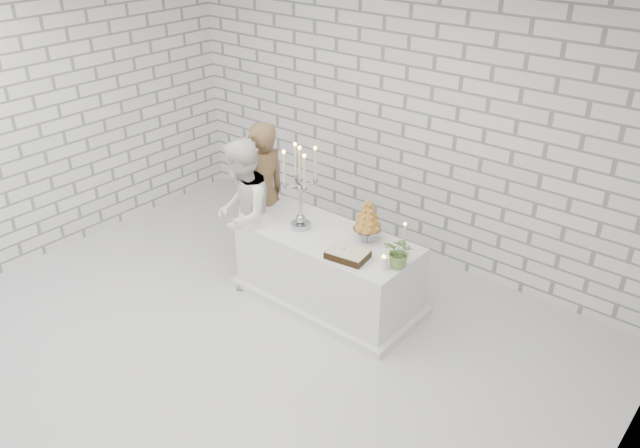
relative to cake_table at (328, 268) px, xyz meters
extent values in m
cube|color=silver|center=(-0.08, -1.12, -0.38)|extent=(6.00, 5.00, 0.01)
cube|color=white|center=(-0.08, -1.12, 2.62)|extent=(6.00, 5.00, 0.01)
cube|color=white|center=(-0.08, 1.38, 1.12)|extent=(6.00, 0.01, 3.00)
cube|color=white|center=(-3.08, -1.12, 1.12)|extent=(0.01, 5.00, 3.00)
cube|color=white|center=(2.92, -1.12, 1.12)|extent=(0.01, 5.00, 3.00)
cube|color=white|center=(0.00, 0.00, 0.00)|extent=(1.80, 0.80, 0.75)
imported|color=brown|center=(-1.01, 0.13, 0.45)|extent=(0.47, 0.65, 1.65)
imported|color=white|center=(-0.89, -0.28, 0.42)|extent=(0.92, 0.98, 1.60)
cube|color=black|center=(0.40, -0.21, 0.42)|extent=(0.40, 0.31, 0.08)
cylinder|color=white|center=(0.75, -0.16, 0.44)|extent=(0.10, 0.10, 0.12)
cylinder|color=beige|center=(0.77, 0.15, 0.54)|extent=(0.07, 0.07, 0.32)
imported|color=#4C7530|center=(0.85, -0.04, 0.53)|extent=(0.30, 0.27, 0.30)
camera|label=1|loc=(3.36, -4.21, 3.41)|focal=35.73mm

